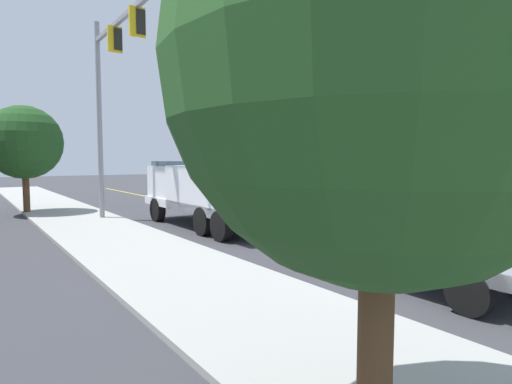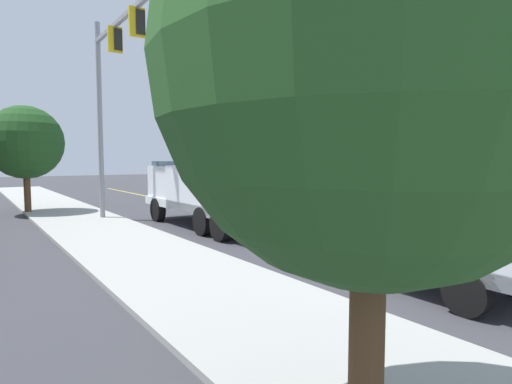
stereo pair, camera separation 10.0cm
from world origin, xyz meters
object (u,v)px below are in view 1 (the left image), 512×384
Objects in this scene: traffic_signal_mast at (110,80)px; passing_minivan at (229,188)px; utility_bucket_truck at (209,187)px; service_pickup_truck at (414,233)px; traffic_cone_mid_front at (211,206)px.

passing_minivan is at bearing -60.04° from traffic_signal_mast.
utility_bucket_truck reaches higher than passing_minivan.
utility_bucket_truck is 1.46× the size of service_pickup_truck.
traffic_signal_mast is at bearing 97.22° from traffic_cone_mid_front.
utility_bucket_truck reaches higher than traffic_cone_mid_front.
passing_minivan is (17.27, -5.31, -0.15)m from service_pickup_truck.
utility_bucket_truck is 9.47m from passing_minivan.
service_pickup_truck is 6.39× the size of traffic_cone_mid_front.
traffic_cone_mid_front is (-4.30, 3.58, -0.54)m from passing_minivan.
utility_bucket_truck is 9.34× the size of traffic_cone_mid_front.
passing_minivan is at bearing -17.09° from service_pickup_truck.
utility_bucket_truck is at bearing -131.76° from traffic_signal_mast.
passing_minivan is 0.55× the size of traffic_signal_mast.
utility_bucket_truck is 6.07m from traffic_signal_mast.
utility_bucket_truck is 4.07m from traffic_cone_mid_front.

